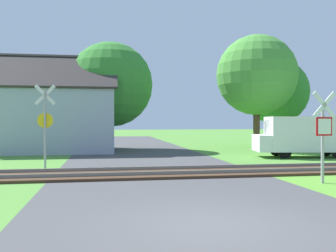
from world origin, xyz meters
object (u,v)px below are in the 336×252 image
Objects in this scene: house at (50,118)px; tree_right at (257,75)px; crossing_sign_far at (45,120)px; stop_sign_near at (323,131)px; tree_far at (276,92)px; tree_center at (111,85)px; mail_truck at (303,135)px.

house is 1.11× the size of tree_right.
crossing_sign_far is at bearing -82.33° from house.
tree_right is at bearing -112.15° from stop_sign_near.
stop_sign_near is 10.80m from crossing_sign_far.
crossing_sign_far is 9.32m from house.
tree_far reaches higher than stop_sign_near.
tree_center is 0.94× the size of tree_right.
tree_far is at bearing 38.19° from crossing_sign_far.
mail_truck is at bearing -35.12° from tree_center.
tree_center is at bearing 11.68° from house.
house reaches higher than stop_sign_near.
crossing_sign_far is 10.72m from tree_center.
tree_far is 1.39× the size of mail_truck.
tree_far is at bearing -8.51° from mail_truck.
tree_right is (14.01, -0.97, 2.98)m from house.
tree_far is at bearing 11.11° from tree_center.
crossing_sign_far is at bearing -106.16° from tree_center.
tree_center reaches higher than stop_sign_near.
tree_center is at bearing 74.46° from crossing_sign_far.
house is 15.80m from mail_truck.
tree_center is (2.90, 10.01, 2.50)m from crossing_sign_far.
house is 18.04m from tree_far.
house is 1.25× the size of tree_far.
house is 1.19× the size of tree_center.
tree_right is at bearing 12.91° from mail_truck.
stop_sign_near is 0.40× the size of tree_center.
crossing_sign_far is 13.57m from mail_truck.
tree_right reaches higher than tree_center.
house is at bearing -168.98° from tree_far.
house is 14.36m from tree_right.
mail_truck is at bearing 12.21° from crossing_sign_far.
tree_far is (16.48, 12.68, 2.40)m from crossing_sign_far.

